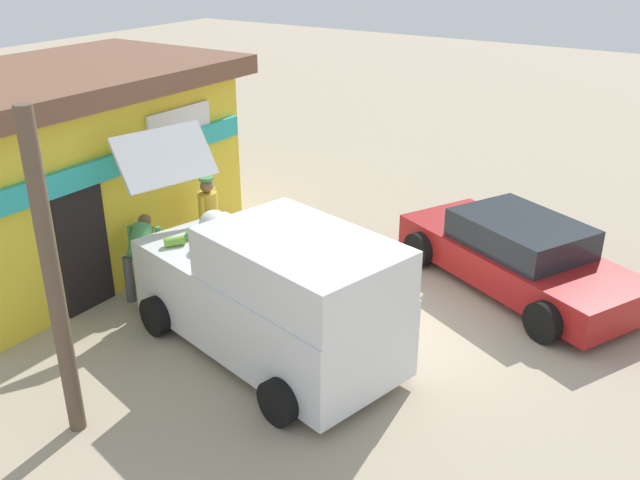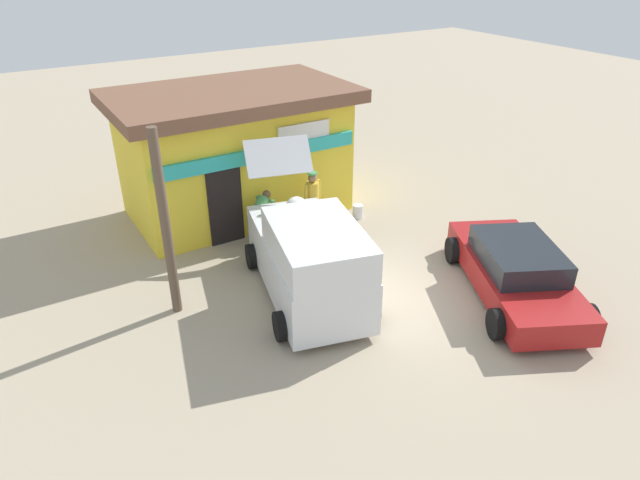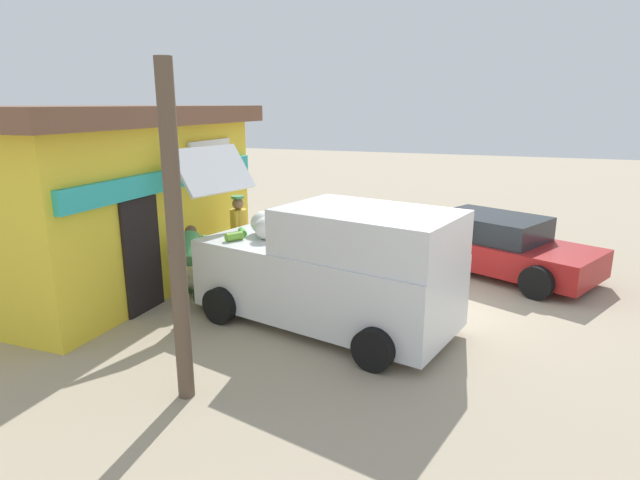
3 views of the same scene
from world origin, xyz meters
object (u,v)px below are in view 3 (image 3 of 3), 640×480
Objects in this scene: delivery_van at (333,268)px; parked_sedan at (490,245)px; customer_bending at (190,257)px; storefront_bar at (104,195)px; paint_bucket at (267,250)px; unloaded_banana_pile at (198,277)px; vendor_standing at (239,231)px.

delivery_van is 1.08× the size of parked_sedan.
delivery_van is 3.75× the size of customer_bending.
storefront_bar reaches higher than parked_sedan.
storefront_bar is 16.50× the size of paint_bucket.
storefront_bar reaches higher than customer_bending.
unloaded_banana_pile is (0.22, -1.89, -1.56)m from storefront_bar.
vendor_standing is at bearing -65.18° from storefront_bar.
customer_bending is 1.35× the size of unloaded_banana_pile.
delivery_van reaches higher than parked_sedan.
customer_bending is at bearing -156.90° from unloaded_banana_pile.
unloaded_banana_pile is at bearing 23.10° from customer_bending.
storefront_bar is at bearing 83.85° from delivery_van.
vendor_standing reaches higher than customer_bending.
storefront_bar is at bearing 81.37° from customer_bending.
delivery_van is at bearing -122.28° from vendor_standing.
storefront_bar is 4.75× the size of customer_bending.
unloaded_banana_pile is at bearing 120.83° from parked_sedan.
vendor_standing is at bearing -175.36° from paint_bucket.
delivery_van is at bearing -94.26° from customer_bending.
vendor_standing is at bearing 57.72° from delivery_van.
storefront_bar is at bearing 96.71° from unloaded_banana_pile.
delivery_van is 13.03× the size of paint_bucket.
storefront_bar reaches higher than vendor_standing.
parked_sedan is (3.39, -7.20, -1.21)m from storefront_bar.
unloaded_banana_pile is at bearing -83.29° from storefront_bar.
parked_sedan is 6.20m from unloaded_banana_pile.
parked_sedan is at bearing -64.57° from vendor_standing.
vendor_standing is at bearing 115.43° from parked_sedan.
parked_sedan is at bearing -29.99° from delivery_van.
parked_sedan is (3.93, -2.27, -0.40)m from delivery_van.
vendor_standing is 1.29× the size of customer_bending.
parked_sedan is 3.48× the size of customer_bending.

